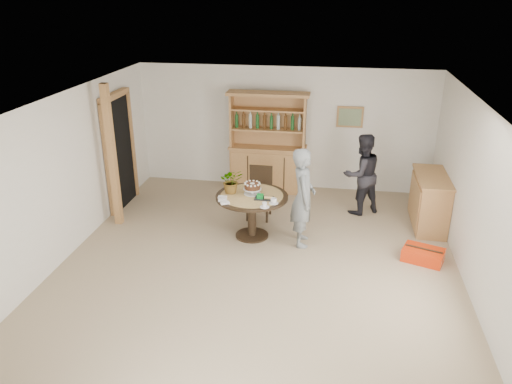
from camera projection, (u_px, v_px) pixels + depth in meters
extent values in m
plane|color=tan|center=(256.00, 270.00, 7.48)|extent=(7.00, 7.00, 0.00)
cube|color=white|center=(284.00, 128.00, 10.19)|extent=(6.00, 0.04, 2.50)
cube|color=white|center=(182.00, 368.00, 3.81)|extent=(6.00, 0.04, 2.50)
cube|color=white|center=(59.00, 181.00, 7.46)|extent=(0.04, 7.00, 2.50)
cube|color=white|center=(482.00, 208.00, 6.55)|extent=(0.04, 7.00, 2.50)
cube|color=white|center=(257.00, 106.00, 6.52)|extent=(6.00, 7.00, 0.04)
cube|color=tan|center=(350.00, 117.00, 9.85)|extent=(0.52, 0.03, 0.42)
cube|color=#59724C|center=(350.00, 117.00, 9.83)|extent=(0.44, 0.02, 0.34)
cube|color=black|center=(119.00, 153.00, 9.35)|extent=(0.10, 0.90, 2.10)
cube|color=tan|center=(109.00, 162.00, 8.89)|extent=(0.12, 0.10, 2.10)
cube|color=tan|center=(131.00, 145.00, 9.80)|extent=(0.12, 0.10, 2.10)
cube|color=tan|center=(114.00, 96.00, 8.93)|extent=(0.12, 1.10, 0.10)
cube|color=tan|center=(112.00, 157.00, 8.50)|extent=(0.12, 0.12, 2.50)
cube|color=tan|center=(268.00, 169.00, 10.31)|extent=(1.50, 0.50, 0.90)
cube|color=tan|center=(268.00, 147.00, 10.13)|extent=(1.56, 0.54, 0.04)
cube|color=tan|center=(269.00, 119.00, 10.01)|extent=(1.50, 0.04, 1.06)
cube|color=tan|center=(232.00, 120.00, 9.98)|extent=(0.04, 0.34, 1.06)
cube|color=tan|center=(305.00, 123.00, 9.76)|extent=(0.04, 0.34, 1.06)
cube|color=tan|center=(268.00, 129.00, 9.93)|extent=(1.44, 0.32, 0.03)
cube|color=tan|center=(268.00, 110.00, 9.78)|extent=(1.44, 0.32, 0.03)
cube|color=tan|center=(268.00, 94.00, 9.66)|extent=(1.62, 0.40, 0.06)
cylinder|color=#194C1E|center=(240.00, 121.00, 9.96)|extent=(0.07, 0.07, 0.28)
cylinder|color=#4C2D14|center=(248.00, 121.00, 9.94)|extent=(0.07, 0.07, 0.28)
cylinder|color=#B2BFB2|center=(256.00, 121.00, 9.91)|extent=(0.07, 0.07, 0.28)
cylinder|color=#194C1E|center=(264.00, 122.00, 9.89)|extent=(0.07, 0.07, 0.28)
cylinder|color=#4C2D14|center=(272.00, 122.00, 9.86)|extent=(0.07, 0.07, 0.28)
cylinder|color=#B2BFB2|center=(280.00, 122.00, 9.84)|extent=(0.07, 0.07, 0.28)
cylinder|color=#194C1E|center=(288.00, 123.00, 9.81)|extent=(0.07, 0.07, 0.28)
cylinder|color=#4C2D14|center=(296.00, 123.00, 9.79)|extent=(0.07, 0.07, 0.28)
cube|color=tan|center=(430.00, 202.00, 8.72)|extent=(0.50, 1.20, 0.90)
cube|color=tan|center=(433.00, 177.00, 8.54)|extent=(0.54, 1.26, 0.04)
cylinder|color=black|center=(252.00, 197.00, 8.23)|extent=(1.20, 1.20, 0.04)
cylinder|color=black|center=(252.00, 217.00, 8.37)|extent=(0.14, 0.14, 0.70)
cylinder|color=black|center=(252.00, 235.00, 8.50)|extent=(0.56, 0.56, 0.03)
cylinder|color=tan|center=(252.00, 195.00, 8.22)|extent=(1.04, 1.04, 0.01)
cube|color=black|center=(259.00, 195.00, 9.02)|extent=(0.43, 0.43, 0.04)
cube|color=black|center=(261.00, 178.00, 9.09)|extent=(0.42, 0.04, 0.46)
cube|color=black|center=(261.00, 167.00, 9.01)|extent=(0.42, 0.05, 0.05)
cube|color=black|center=(247.00, 210.00, 8.98)|extent=(0.04, 0.04, 0.44)
cube|color=black|center=(267.00, 211.00, 8.91)|extent=(0.04, 0.04, 0.44)
cube|color=black|center=(251.00, 202.00, 9.30)|extent=(0.04, 0.04, 0.44)
cube|color=black|center=(270.00, 203.00, 9.24)|extent=(0.04, 0.04, 0.44)
cylinder|color=white|center=(252.00, 194.00, 8.26)|extent=(0.28, 0.28, 0.01)
cylinder|color=white|center=(252.00, 191.00, 8.24)|extent=(0.05, 0.05, 0.08)
cylinder|color=white|center=(252.00, 189.00, 8.23)|extent=(0.30, 0.30, 0.01)
cylinder|color=#4B2515|center=(252.00, 186.00, 8.21)|extent=(0.26, 0.26, 0.09)
cylinder|color=white|center=(252.00, 183.00, 8.19)|extent=(0.08, 0.08, 0.01)
sphere|color=white|center=(260.00, 184.00, 8.17)|extent=(0.04, 0.04, 0.04)
sphere|color=white|center=(259.00, 183.00, 8.23)|extent=(0.04, 0.04, 0.04)
sphere|color=white|center=(257.00, 181.00, 8.28)|extent=(0.04, 0.04, 0.04)
sphere|color=white|center=(254.00, 181.00, 8.30)|extent=(0.04, 0.04, 0.04)
sphere|color=white|center=(250.00, 181.00, 8.29)|extent=(0.04, 0.04, 0.04)
sphere|color=white|center=(247.00, 182.00, 8.26)|extent=(0.04, 0.04, 0.04)
sphere|color=white|center=(245.00, 183.00, 8.21)|extent=(0.04, 0.04, 0.04)
sphere|color=white|center=(245.00, 184.00, 8.15)|extent=(0.04, 0.04, 0.04)
sphere|color=white|center=(248.00, 186.00, 8.10)|extent=(0.04, 0.04, 0.04)
sphere|color=white|center=(251.00, 186.00, 8.08)|extent=(0.04, 0.04, 0.04)
sphere|color=white|center=(255.00, 186.00, 8.09)|extent=(0.04, 0.04, 0.04)
sphere|color=white|center=(258.00, 185.00, 8.12)|extent=(0.04, 0.04, 0.04)
imported|color=#3F7233|center=(231.00, 181.00, 8.23)|extent=(0.47, 0.44, 0.42)
cube|color=black|center=(264.00, 198.00, 8.07)|extent=(0.30, 0.20, 0.01)
cube|color=#0D7A27|center=(260.00, 196.00, 8.07)|extent=(0.10, 0.10, 0.06)
cube|color=#0D7A27|center=(260.00, 194.00, 8.05)|extent=(0.11, 0.02, 0.01)
cylinder|color=white|center=(274.00, 203.00, 7.90)|extent=(0.15, 0.15, 0.01)
imported|color=white|center=(274.00, 201.00, 7.88)|extent=(0.10, 0.10, 0.08)
cylinder|color=white|center=(265.00, 207.00, 7.76)|extent=(0.15, 0.15, 0.01)
imported|color=white|center=(265.00, 205.00, 7.75)|extent=(0.08, 0.08, 0.07)
cube|color=white|center=(222.00, 197.00, 8.10)|extent=(0.14, 0.08, 0.03)
cube|color=white|center=(223.00, 200.00, 7.98)|extent=(0.16, 0.11, 0.03)
cube|color=white|center=(225.00, 203.00, 7.88)|extent=(0.16, 0.14, 0.03)
imported|color=slate|center=(303.00, 197.00, 7.97)|extent=(0.46, 0.64, 1.64)
imported|color=black|center=(362.00, 174.00, 9.12)|extent=(0.93, 0.88, 1.52)
cube|color=red|center=(423.00, 255.00, 7.71)|extent=(0.70, 0.58, 0.20)
cube|color=black|center=(424.00, 249.00, 7.67)|extent=(0.54, 0.23, 0.01)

